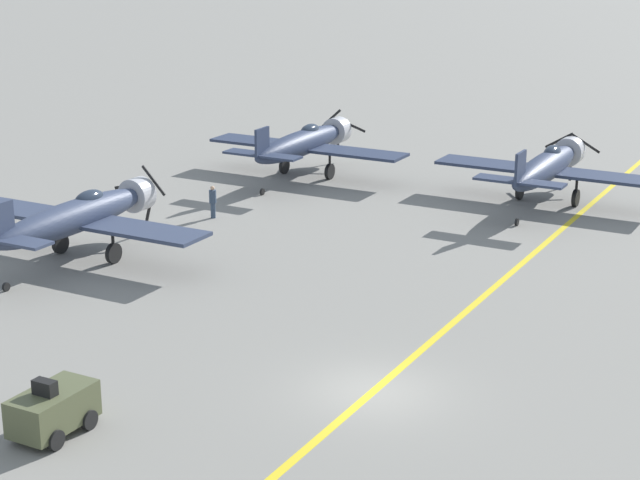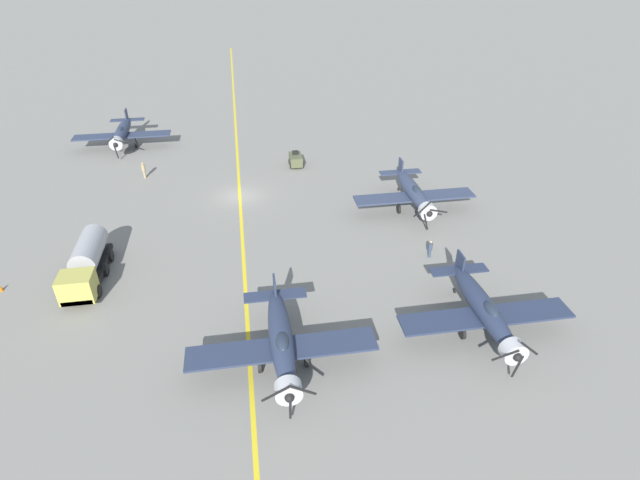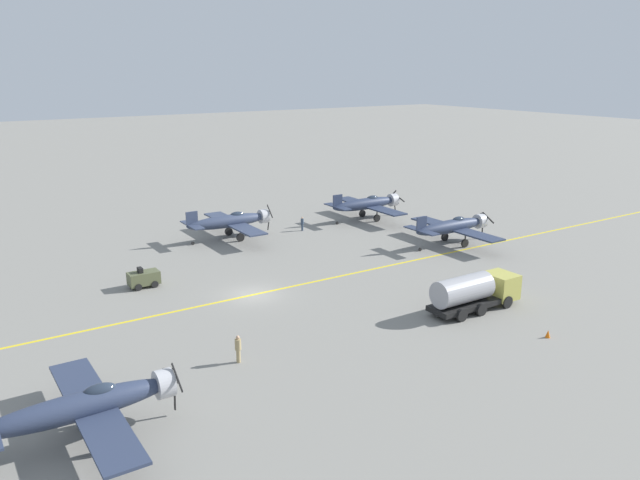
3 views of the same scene
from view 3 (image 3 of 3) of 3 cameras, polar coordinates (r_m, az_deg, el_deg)
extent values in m
plane|color=gray|center=(52.59, -6.13, -5.00)|extent=(400.00, 400.00, 0.00)
cube|color=yellow|center=(52.59, -6.13, -5.00)|extent=(0.30, 160.00, 0.01)
ellipsoid|color=#333D56|center=(69.07, -8.45, 1.70)|extent=(1.50, 9.50, 1.42)
cylinder|color=#B7B7BC|center=(70.96, -5.18, 2.18)|extent=(1.58, 0.90, 1.58)
ellipsoid|color=#232D3D|center=(69.40, -7.61, 2.28)|extent=(0.80, 1.70, 0.76)
cube|color=#333D56|center=(69.45, -7.87, 1.52)|extent=(12.00, 2.10, 0.16)
cube|color=#333D56|center=(67.51, -11.61, 1.36)|extent=(4.40, 1.10, 0.12)
cube|color=#333D56|center=(67.35, -11.64, 1.89)|extent=(0.14, 1.30, 1.60)
sphere|color=black|center=(71.18, -4.83, 2.23)|extent=(0.56, 0.56, 0.56)
cube|color=black|center=(71.17, -4.72, 1.54)|extent=(0.62, 0.06, 1.72)
cube|color=black|center=(70.52, -4.61, 2.64)|extent=(1.31, 0.06, 1.36)
cube|color=black|center=(71.87, -5.15, 2.52)|extent=(1.73, 0.06, 0.55)
cylinder|color=black|center=(70.93, -8.37, 1.27)|extent=(0.14, 0.14, 1.26)
cylinder|color=black|center=(71.09, -8.35, 0.77)|extent=(0.22, 0.90, 0.90)
cylinder|color=black|center=(68.29, -7.31, 0.75)|extent=(0.14, 0.14, 1.26)
cylinder|color=black|center=(68.46, -7.29, 0.24)|extent=(0.22, 0.90, 0.90)
cylinder|color=black|center=(68.00, -11.56, -0.30)|extent=(0.12, 0.36, 0.36)
ellipsoid|color=#28324C|center=(77.28, 4.12, 3.31)|extent=(1.50, 9.50, 1.42)
cylinder|color=#B7B7BC|center=(79.98, 6.68, 3.66)|extent=(1.58, 0.90, 1.58)
ellipsoid|color=#232D3D|center=(77.84, 4.80, 3.81)|extent=(0.80, 1.70, 0.76)
cube|color=#28324C|center=(77.80, 4.57, 3.13)|extent=(12.00, 2.10, 0.16)
cube|color=#28324C|center=(74.91, 1.62, 3.07)|extent=(4.40, 1.10, 0.12)
cube|color=#28324C|center=(74.77, 1.62, 3.56)|extent=(0.14, 1.30, 1.60)
sphere|color=black|center=(80.30, 6.95, 3.70)|extent=(0.56, 0.56, 0.56)
cube|color=black|center=(80.67, 6.67, 4.19)|extent=(1.39, 0.06, 1.28)
cube|color=black|center=(80.61, 6.85, 3.13)|extent=(0.51, 0.06, 1.74)
cube|color=black|center=(79.62, 7.34, 3.78)|extent=(1.71, 0.06, 0.67)
cylinder|color=black|center=(79.11, 3.90, 2.88)|extent=(0.14, 0.14, 1.26)
cylinder|color=black|center=(79.25, 3.89, 2.44)|extent=(0.22, 0.90, 0.90)
cylinder|color=black|center=(76.79, 5.23, 2.47)|extent=(0.14, 0.14, 1.26)
cylinder|color=black|center=(76.93, 5.22, 2.01)|extent=(0.22, 0.90, 0.90)
cylinder|color=black|center=(75.34, 1.57, 1.56)|extent=(0.12, 0.36, 0.36)
ellipsoid|color=#2C3750|center=(34.30, -21.30, -14.06)|extent=(1.50, 9.50, 1.42)
cylinder|color=#B7B7BC|center=(35.21, -14.07, -12.61)|extent=(1.57, 0.90, 1.58)
ellipsoid|color=#232D3D|center=(34.22, -19.49, -12.88)|extent=(0.80, 1.70, 0.76)
cube|color=#2C3750|center=(34.58, -19.98, -14.31)|extent=(12.00, 2.10, 0.16)
sphere|color=black|center=(35.34, -13.29, -12.44)|extent=(0.56, 0.56, 0.56)
cube|color=black|center=(35.86, -13.77, -11.41)|extent=(1.66, 0.06, 0.82)
cube|color=black|center=(35.67, -13.14, -13.74)|extent=(0.34, 0.06, 1.75)
cube|color=black|center=(34.51, -12.93, -12.15)|extent=(1.49, 0.06, 1.16)
cylinder|color=black|center=(36.17, -20.46, -14.11)|extent=(0.14, 0.14, 1.26)
cylinder|color=black|center=(36.48, -20.37, -14.97)|extent=(0.22, 0.90, 0.90)
cylinder|color=black|center=(33.61, -19.26, -16.40)|extent=(0.14, 0.14, 1.26)
cylinder|color=black|center=(33.94, -19.16, -17.31)|extent=(0.22, 0.90, 0.90)
ellipsoid|color=#2A344E|center=(67.52, 11.83, 1.22)|extent=(1.50, 9.50, 1.42)
cylinder|color=#B7B7BC|center=(70.65, 14.41, 1.69)|extent=(1.58, 0.90, 1.58)
ellipsoid|color=#232D3D|center=(68.18, 12.54, 1.80)|extent=(0.80, 1.70, 0.76)
cube|color=#2A344E|center=(68.13, 12.27, 1.03)|extent=(12.00, 2.10, 0.16)
cube|color=#2A344E|center=(64.74, 9.25, 0.87)|extent=(4.40, 1.10, 0.12)
cube|color=#2A344E|center=(64.58, 9.27, 1.43)|extent=(0.14, 1.30, 1.60)
sphere|color=black|center=(71.01, 14.69, 1.74)|extent=(0.56, 0.56, 0.56)
cube|color=black|center=(71.40, 14.27, 2.22)|extent=(1.57, 0.06, 1.03)
cube|color=black|center=(71.23, 14.63, 1.06)|extent=(0.18, 0.06, 1.75)
cube|color=black|center=(70.42, 15.17, 1.94)|extent=(1.60, 0.06, 0.96)
cylinder|color=black|center=(69.31, 11.37, 0.78)|extent=(0.14, 0.14, 1.26)
cylinder|color=black|center=(69.47, 11.34, 0.28)|extent=(0.22, 0.90, 0.90)
cylinder|color=black|center=(67.28, 13.14, 0.23)|extent=(0.14, 0.14, 1.26)
cylinder|color=black|center=(67.44, 13.10, -0.28)|extent=(0.22, 0.90, 0.90)
cylinder|color=black|center=(65.24, 9.13, -0.85)|extent=(0.12, 0.36, 0.36)
cube|color=black|center=(50.47, 13.87, -5.53)|extent=(2.25, 8.00, 0.40)
cube|color=#B2AD4C|center=(52.29, 16.17, -4.02)|extent=(2.50, 2.08, 2.00)
cylinder|color=#9E9EA3|center=(49.11, 12.90, -4.44)|extent=(2.10, 4.96, 2.10)
cylinder|color=black|center=(52.99, 14.79, -4.72)|extent=(0.30, 1.00, 1.00)
cylinder|color=black|center=(51.54, 16.73, -5.44)|extent=(0.30, 1.00, 1.00)
cylinder|color=black|center=(51.00, 12.58, -5.37)|extent=(0.30, 1.00, 1.00)
cylinder|color=black|center=(49.49, 14.54, -6.16)|extent=(0.30, 1.00, 1.00)
cylinder|color=black|center=(49.61, 10.88, -5.88)|extent=(0.30, 1.00, 1.00)
cylinder|color=black|center=(48.06, 12.83, -6.71)|extent=(0.30, 1.00, 1.00)
cube|color=#515638|center=(55.98, -15.82, -3.36)|extent=(1.40, 2.60, 1.10)
cube|color=black|center=(55.67, -16.13, -2.66)|extent=(0.70, 0.36, 0.44)
cylinder|color=black|center=(56.96, -15.30, -3.54)|extent=(0.20, 0.60, 0.60)
cylinder|color=black|center=(55.71, -14.86, -3.93)|extent=(0.20, 0.60, 0.60)
cylinder|color=black|center=(56.58, -16.68, -3.77)|extent=(0.20, 0.60, 0.60)
cylinder|color=black|center=(55.33, -16.27, -4.18)|extent=(0.20, 0.60, 0.60)
cylinder|color=#334256|center=(72.42, -1.63, 1.16)|extent=(0.24, 0.24, 0.78)
cylinder|color=#334256|center=(72.25, -1.64, 1.71)|extent=(0.36, 0.36, 0.65)
sphere|color=tan|center=(72.15, -1.64, 2.04)|extent=(0.21, 0.21, 0.21)
cylinder|color=tan|center=(41.11, -7.47, -10.47)|extent=(0.28, 0.28, 0.88)
cylinder|color=tan|center=(40.77, -7.51, -9.45)|extent=(0.41, 0.41, 0.74)
sphere|color=tan|center=(40.56, -7.53, -8.82)|extent=(0.24, 0.24, 0.24)
cone|color=orange|center=(47.13, 20.12, -8.06)|extent=(0.36, 0.36, 0.55)
camera|label=1|loc=(31.67, -43.81, 4.09)|focal=60.00mm
camera|label=2|loc=(83.50, 25.80, 17.95)|focal=28.00mm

